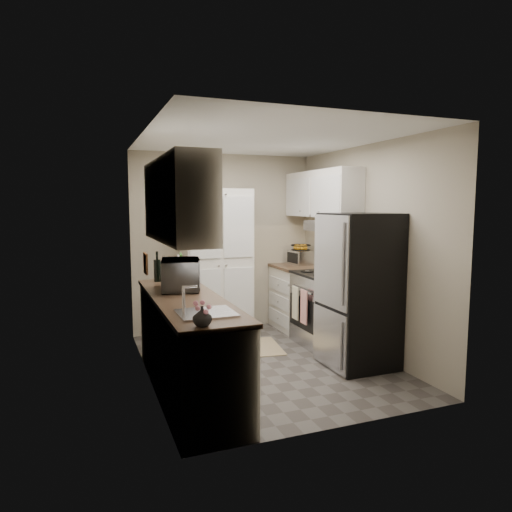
# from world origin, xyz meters

# --- Properties ---
(ground) EXTENTS (3.20, 3.20, 0.00)m
(ground) POSITION_xyz_m (0.00, 0.00, 0.00)
(ground) COLOR #56514C
(ground) RESTS_ON ground
(room_shell) EXTENTS (2.64, 3.24, 2.52)m
(room_shell) POSITION_xyz_m (-0.02, -0.01, 1.63)
(room_shell) COLOR #B3A991
(room_shell) RESTS_ON ground
(pantry_cabinet) EXTENTS (0.90, 0.55, 2.00)m
(pantry_cabinet) POSITION_xyz_m (-0.20, 1.32, 1.00)
(pantry_cabinet) COLOR silver
(pantry_cabinet) RESTS_ON ground
(base_cabinet_left) EXTENTS (0.60, 2.30, 0.88)m
(base_cabinet_left) POSITION_xyz_m (-0.99, -0.43, 0.44)
(base_cabinet_left) COLOR silver
(base_cabinet_left) RESTS_ON ground
(countertop_left) EXTENTS (0.63, 2.33, 0.04)m
(countertop_left) POSITION_xyz_m (-0.99, -0.43, 0.90)
(countertop_left) COLOR brown
(countertop_left) RESTS_ON base_cabinet_left
(base_cabinet_right) EXTENTS (0.60, 0.80, 0.88)m
(base_cabinet_right) POSITION_xyz_m (0.99, 1.19, 0.44)
(base_cabinet_right) COLOR silver
(base_cabinet_right) RESTS_ON ground
(countertop_right) EXTENTS (0.63, 0.83, 0.04)m
(countertop_right) POSITION_xyz_m (0.99, 1.19, 0.90)
(countertop_right) COLOR brown
(countertop_right) RESTS_ON base_cabinet_right
(electric_range) EXTENTS (0.71, 0.78, 1.13)m
(electric_range) POSITION_xyz_m (0.97, 0.39, 0.48)
(electric_range) COLOR #B7B7BC
(electric_range) RESTS_ON ground
(refrigerator) EXTENTS (0.70, 0.72, 1.70)m
(refrigerator) POSITION_xyz_m (0.94, -0.41, 0.85)
(refrigerator) COLOR #B7B7BC
(refrigerator) RESTS_ON ground
(microwave) EXTENTS (0.49, 0.63, 0.31)m
(microwave) POSITION_xyz_m (-0.96, -0.03, 1.08)
(microwave) COLOR #B4B5B9
(microwave) RESTS_ON countertop_left
(wine_bottle) EXTENTS (0.08, 0.08, 0.31)m
(wine_bottle) POSITION_xyz_m (-1.11, 0.55, 1.08)
(wine_bottle) COLOR black
(wine_bottle) RESTS_ON countertop_left
(flower_vase) EXTENTS (0.16, 0.16, 0.15)m
(flower_vase) POSITION_xyz_m (-1.11, -1.50, 0.99)
(flower_vase) COLOR silver
(flower_vase) RESTS_ON countertop_left
(cutting_board) EXTENTS (0.06, 0.24, 0.30)m
(cutting_board) POSITION_xyz_m (-0.81, 0.60, 1.07)
(cutting_board) COLOR #397E2E
(cutting_board) RESTS_ON countertop_left
(toaster_oven) EXTENTS (0.31, 0.38, 0.21)m
(toaster_oven) POSITION_xyz_m (1.09, 1.32, 1.02)
(toaster_oven) COLOR #B9BABF
(toaster_oven) RESTS_ON countertop_right
(fruit_basket) EXTENTS (0.33, 0.33, 0.12)m
(fruit_basket) POSITION_xyz_m (1.09, 1.34, 1.19)
(fruit_basket) COLOR orange
(fruit_basket) RESTS_ON toaster_oven
(kitchen_mat) EXTENTS (0.57, 0.82, 0.01)m
(kitchen_mat) POSITION_xyz_m (0.16, 0.56, 0.01)
(kitchen_mat) COLOR tan
(kitchen_mat) RESTS_ON ground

